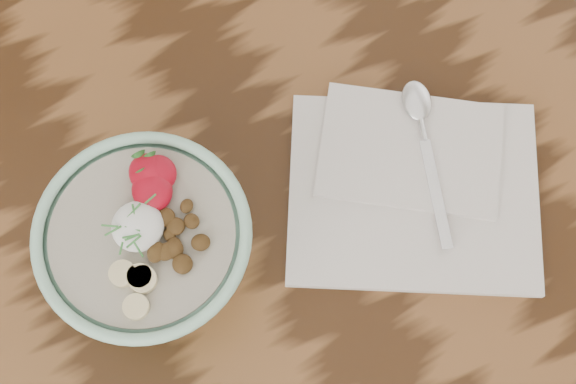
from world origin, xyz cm
name	(u,v)px	position (x,y,z in cm)	size (l,w,h in cm)	color
table	(117,315)	(0.00, 0.00, 65.70)	(160.00, 90.00, 75.00)	#351D0D
breakfast_bowl	(149,245)	(7.01, 0.27, 81.56)	(19.40, 19.40, 12.61)	#A0D8BB
napkin	(413,184)	(33.23, -5.10, 75.65)	(32.26, 30.66, 1.56)	silver
spoon	(421,123)	(37.09, -0.21, 76.96)	(8.52, 17.88, 0.96)	silver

